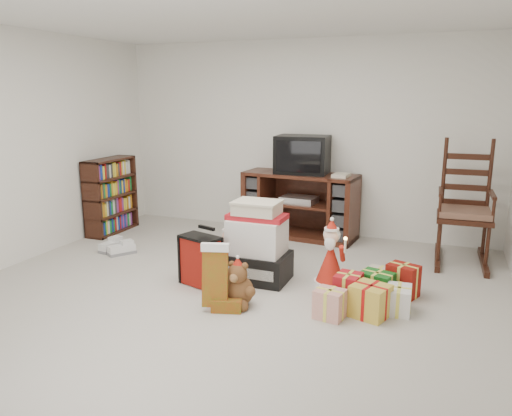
% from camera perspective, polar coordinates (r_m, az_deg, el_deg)
% --- Properties ---
extents(room, '(5.01, 5.01, 2.51)m').
position_cam_1_polar(room, '(4.28, -4.13, 5.31)').
color(room, '#BBB6AB').
rests_on(room, ground).
extents(tv_stand, '(1.49, 0.65, 0.83)m').
position_cam_1_polar(tv_stand, '(6.44, 5.03, 0.34)').
color(tv_stand, '#4B2015').
rests_on(tv_stand, floor).
extents(bookshelf, '(0.27, 0.81, 0.99)m').
position_cam_1_polar(bookshelf, '(6.90, -16.25, 1.22)').
color(bookshelf, '#391B0F').
rests_on(bookshelf, floor).
extents(rocking_chair, '(0.59, 0.94, 1.40)m').
position_cam_1_polar(rocking_chair, '(5.92, 22.65, -1.14)').
color(rocking_chair, '#391B0F').
rests_on(rocking_chair, floor).
extents(gift_pile, '(0.62, 0.45, 0.78)m').
position_cam_1_polar(gift_pile, '(4.93, 0.13, -4.43)').
color(gift_pile, black).
rests_on(gift_pile, floor).
extents(red_suitcase, '(0.42, 0.30, 0.58)m').
position_cam_1_polar(red_suitcase, '(4.84, -6.34, -5.99)').
color(red_suitcase, maroon).
rests_on(red_suitcase, floor).
extents(stocking, '(0.30, 0.19, 0.60)m').
position_cam_1_polar(stocking, '(4.28, -4.70, -7.86)').
color(stocking, '#0E8014').
rests_on(stocking, floor).
extents(teddy_bear, '(0.26, 0.23, 0.39)m').
position_cam_1_polar(teddy_bear, '(4.41, -2.00, -8.93)').
color(teddy_bear, brown).
rests_on(teddy_bear, floor).
extents(santa_figurine, '(0.32, 0.30, 0.66)m').
position_cam_1_polar(santa_figurine, '(4.88, 8.53, -5.88)').
color(santa_figurine, '#B11F13').
rests_on(santa_figurine, floor).
extents(mrs_claus_figurine, '(0.29, 0.27, 0.59)m').
position_cam_1_polar(mrs_claus_figurine, '(5.02, -3.14, -5.54)').
color(mrs_claus_figurine, '#B11F13').
rests_on(mrs_claus_figurine, floor).
extents(sneaker_pair, '(0.43, 0.33, 0.11)m').
position_cam_1_polar(sneaker_pair, '(6.07, -15.64, -4.41)').
color(sneaker_pair, silver).
rests_on(sneaker_pair, floor).
extents(gift_cluster, '(0.72, 1.06, 0.25)m').
position_cam_1_polar(gift_cluster, '(4.55, 13.09, -9.23)').
color(gift_cluster, '#A7131A').
rests_on(gift_cluster, floor).
extents(crt_television, '(0.67, 0.50, 0.48)m').
position_cam_1_polar(crt_television, '(6.33, 5.32, 6.10)').
color(crt_television, black).
rests_on(crt_television, tv_stand).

